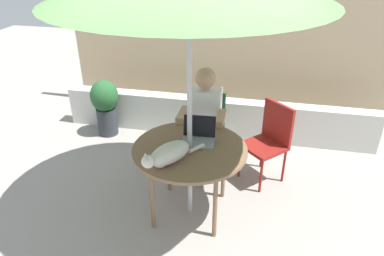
# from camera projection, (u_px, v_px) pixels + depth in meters

# --- Properties ---
(ground_plane) EXTENTS (14.00, 14.00, 0.00)m
(ground_plane) POSITION_uv_depth(u_px,v_px,m) (190.00, 210.00, 3.57)
(ground_plane) COLOR gray
(fence_back) EXTENTS (4.59, 0.08, 1.82)m
(fence_back) POSITION_uv_depth(u_px,v_px,m) (224.00, 53.00, 5.17)
(fence_back) COLOR tan
(fence_back) RESTS_ON ground
(planter_wall_low) EXTENTS (4.13, 0.20, 0.52)m
(planter_wall_low) POSITION_uv_depth(u_px,v_px,m) (215.00, 117.00, 4.81)
(planter_wall_low) COLOR beige
(planter_wall_low) RESTS_ON ground
(patio_table) EXTENTS (1.04, 1.04, 0.73)m
(patio_table) POSITION_uv_depth(u_px,v_px,m) (190.00, 153.00, 3.25)
(patio_table) COLOR brown
(patio_table) RESTS_ON ground
(chair_occupied) EXTENTS (0.40, 0.40, 0.88)m
(chair_occupied) POSITION_uv_depth(u_px,v_px,m) (206.00, 124.00, 4.09)
(chair_occupied) COLOR #194C2D
(chair_occupied) RESTS_ON ground
(chair_empty) EXTENTS (0.57, 0.57, 0.88)m
(chair_empty) POSITION_uv_depth(u_px,v_px,m) (270.00, 137.00, 3.84)
(chair_empty) COLOR maroon
(chair_empty) RESTS_ON ground
(person_seated) EXTENTS (0.48, 0.48, 1.22)m
(person_seated) POSITION_uv_depth(u_px,v_px,m) (204.00, 117.00, 3.87)
(person_seated) COLOR white
(person_seated) RESTS_ON ground
(laptop) EXTENTS (0.32, 0.27, 0.21)m
(laptop) POSITION_uv_depth(u_px,v_px,m) (199.00, 134.00, 3.33)
(laptop) COLOR gray
(laptop) RESTS_ON patio_table
(cat) EXTENTS (0.44, 0.54, 0.17)m
(cat) POSITION_uv_depth(u_px,v_px,m) (168.00, 154.00, 2.97)
(cat) COLOR silver
(cat) RESTS_ON patio_table
(potted_plant_near_fence) EXTENTS (0.37, 0.37, 0.77)m
(potted_plant_near_fence) POSITION_uv_depth(u_px,v_px,m) (105.00, 104.00, 4.75)
(potted_plant_near_fence) COLOR #33383D
(potted_plant_near_fence) RESTS_ON ground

